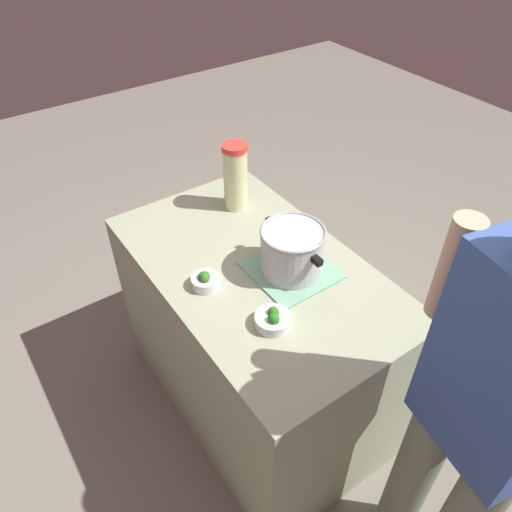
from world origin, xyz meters
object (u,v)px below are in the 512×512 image
object	(u,v)px
lemonade_pitcher	(235,176)
cooking_pot	(292,250)
broccoli_bowl_center	(273,320)
broccoli_bowl_front	(205,280)
person_cook	(479,420)

from	to	relation	value
lemonade_pitcher	cooking_pot	bearing A→B (deg)	-7.62
cooking_pot	broccoli_bowl_center	world-z (taller)	cooking_pot
broccoli_bowl_front	broccoli_bowl_center	size ratio (longest dim) A/B	0.84
cooking_pot	broccoli_bowl_center	bearing A→B (deg)	-50.54
broccoli_bowl_front	person_cook	xyz separation A→B (m)	(0.92, 0.32, 0.02)
person_cook	lemonade_pitcher	bearing A→B (deg)	177.76
broccoli_bowl_front	person_cook	bearing A→B (deg)	19.24
cooking_pot	person_cook	xyz separation A→B (m)	(0.81, 0.01, -0.05)
broccoli_bowl_center	broccoli_bowl_front	bearing A→B (deg)	-162.62
broccoli_bowl_front	broccoli_bowl_center	world-z (taller)	broccoli_bowl_center
lemonade_pitcher	person_cook	distance (m)	1.28
lemonade_pitcher	person_cook	xyz separation A→B (m)	(1.28, -0.05, -0.10)
cooking_pot	lemonade_pitcher	xyz separation A→B (m)	(-0.47, 0.06, 0.05)
broccoli_bowl_center	lemonade_pitcher	bearing A→B (deg)	156.77
broccoli_bowl_center	person_cook	distance (m)	0.67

